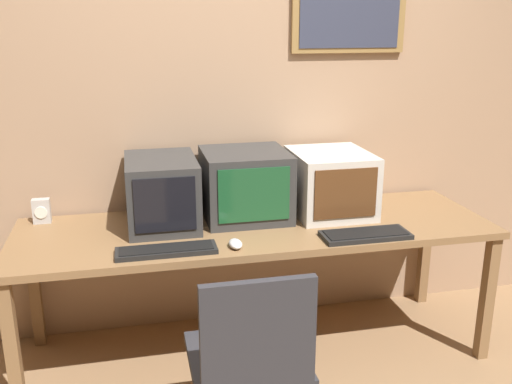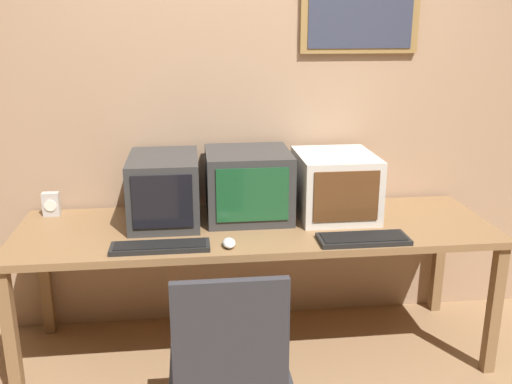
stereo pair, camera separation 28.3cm
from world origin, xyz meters
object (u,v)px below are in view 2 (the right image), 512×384
Objects in this scene: keyboard_side at (363,239)px; mouse_near_keyboard at (229,243)px; keyboard_main at (160,247)px; monitor_center at (248,184)px; office_chair at (229,379)px; desk_clock at (51,204)px; monitor_left at (164,189)px; monitor_right at (335,185)px.

mouse_near_keyboard reaches higher than keyboard_side.
keyboard_side is at bearing -0.82° from keyboard_main.
monitor_center reaches higher than mouse_near_keyboard.
office_chair is (-0.67, -0.50, -0.36)m from keyboard_side.
keyboard_main and keyboard_side have the same top height.
desk_clock reaches higher than keyboard_side.
monitor_left is 3.84× the size of desk_clock.
office_chair reaches higher than keyboard_side.
keyboard_side is at bearing -19.78° from desk_clock.
monitor_center reaches higher than desk_clock.
monitor_center is 1.05m from desk_clock.
keyboard_main is at bearing -42.31° from desk_clock.
monitor_center is at bearing 79.31° from office_chair.
keyboard_main is at bearing -157.27° from monitor_right.
monitor_left is at bearing 127.52° from mouse_near_keyboard.
monitor_right is 0.99m from keyboard_main.
monitor_left reaches higher than keyboard_main.
monitor_center reaches higher than monitor_right.
monitor_right is (0.46, -0.03, -0.01)m from monitor_center.
desk_clock is at bearing 173.83° from monitor_right.
office_chair is (-0.04, -0.51, -0.37)m from mouse_near_keyboard.
mouse_near_keyboard is 0.63m from office_chair.
keyboard_main is at bearing 117.94° from office_chair.
desk_clock is at bearing 149.03° from mouse_near_keyboard.
mouse_near_keyboard is at bearing 85.28° from office_chair.
monitor_left is 0.89m from monitor_right.
monitor_right is at bearing 32.97° from mouse_near_keyboard.
monitor_center is 3.42× the size of desk_clock.
office_chair is (0.26, -0.90, -0.52)m from monitor_left.
office_chair is (0.27, -0.51, -0.36)m from keyboard_main.
monitor_right is 1.20m from office_chair.
keyboard_main is 3.54× the size of desk_clock.
office_chair is at bearing -143.55° from keyboard_side.
mouse_near_keyboard is at bearing -107.75° from monitor_center.
monitor_left reaches higher than keyboard_side.
monitor_right is 1.02× the size of keyboard_main.
mouse_near_keyboard is at bearing -147.03° from monitor_right.
monitor_left is at bearing 156.71° from keyboard_side.
monitor_right reaches higher than keyboard_main.
keyboard_main is 0.31m from mouse_near_keyboard.
keyboard_side is at bearing -39.96° from monitor_center.
keyboard_main is 0.94m from keyboard_side.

